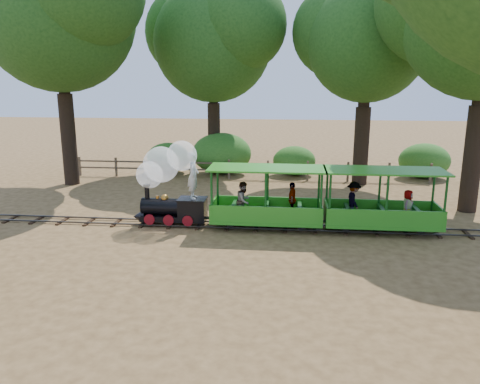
# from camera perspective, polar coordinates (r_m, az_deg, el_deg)

# --- Properties ---
(ground) EXTENTS (90.00, 90.00, 0.00)m
(ground) POSITION_cam_1_polar(r_m,az_deg,el_deg) (16.31, -1.52, -4.26)
(ground) COLOR #A47946
(ground) RESTS_ON ground
(track) EXTENTS (22.00, 1.00, 0.10)m
(track) POSITION_cam_1_polar(r_m,az_deg,el_deg) (16.29, -1.52, -4.04)
(track) COLOR #3F3D3A
(track) RESTS_ON ground
(locomotive) EXTENTS (2.64, 1.24, 3.03)m
(locomotive) POSITION_cam_1_polar(r_m,az_deg,el_deg) (16.35, -8.77, 1.79)
(locomotive) COLOR black
(locomotive) RESTS_ON ground
(carriage_front) EXTENTS (3.91, 1.60, 2.03)m
(carriage_front) POSITION_cam_1_polar(r_m,az_deg,el_deg) (15.93, 3.12, -1.59)
(carriage_front) COLOR green
(carriage_front) RESTS_ON track
(carriage_rear) EXTENTS (3.91, 1.60, 2.03)m
(carriage_rear) POSITION_cam_1_polar(r_m,az_deg,el_deg) (16.25, 16.51, -1.85)
(carriage_rear) COLOR green
(carriage_rear) RESTS_ON track
(oak_nw) EXTENTS (8.72, 7.68, 11.35)m
(oak_nw) POSITION_cam_1_polar(r_m,az_deg,el_deg) (24.18, -21.37, 20.36)
(oak_nw) COLOR #2D2116
(oak_nw) RESTS_ON ground
(oak_nc) EXTENTS (7.59, 6.68, 9.87)m
(oak_nc) POSITION_cam_1_polar(r_m,az_deg,el_deg) (25.40, -3.38, 18.39)
(oak_nc) COLOR #2D2116
(oak_nc) RESTS_ON ground
(oak_ne) EXTENTS (6.90, 6.07, 9.43)m
(oak_ne) POSITION_cam_1_polar(r_m,az_deg,el_deg) (23.29, 15.24, 17.90)
(oak_ne) COLOR #2D2116
(oak_ne) RESTS_ON ground
(fence) EXTENTS (18.10, 0.10, 1.00)m
(fence) POSITION_cam_1_polar(r_m,az_deg,el_deg) (23.89, 1.03, 2.93)
(fence) COLOR brown
(fence) RESTS_ON ground
(shrub_west) EXTENTS (2.37, 1.82, 1.64)m
(shrub_west) POSITION_cam_1_polar(r_m,az_deg,el_deg) (25.90, -8.74, 4.15)
(shrub_west) COLOR #2D6B1E
(shrub_west) RESTS_ON ground
(shrub_mid_w) EXTENTS (3.20, 2.46, 2.22)m
(shrub_mid_w) POSITION_cam_1_polar(r_m,az_deg,el_deg) (25.26, -2.25, 4.72)
(shrub_mid_w) COLOR #2D6B1E
(shrub_mid_w) RESTS_ON ground
(shrub_mid_e) EXTENTS (2.25, 1.73, 1.56)m
(shrub_mid_e) POSITION_cam_1_polar(r_m,az_deg,el_deg) (25.05, 6.62, 3.80)
(shrub_mid_e) COLOR #2D6B1E
(shrub_mid_e) RESTS_ON ground
(shrub_east) EXTENTS (2.60, 2.00, 1.80)m
(shrub_east) POSITION_cam_1_polar(r_m,az_deg,el_deg) (25.96, 21.55, 3.56)
(shrub_east) COLOR #2D6B1E
(shrub_east) RESTS_ON ground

